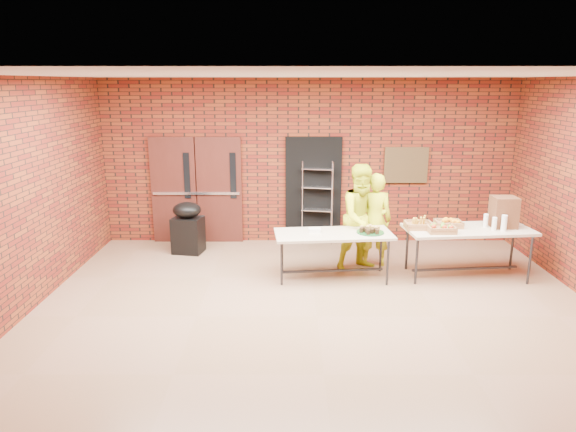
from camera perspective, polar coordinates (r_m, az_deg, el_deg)
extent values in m
cube|color=#89674A|center=(7.19, 3.22, -11.23)|extent=(8.00, 7.00, 0.04)
cube|color=silver|center=(6.47, 3.64, 15.56)|extent=(8.00, 7.00, 0.04)
cube|color=maroon|center=(10.10, 2.28, 6.02)|extent=(8.00, 0.04, 3.20)
cube|color=maroon|center=(3.33, 6.91, -12.56)|extent=(8.00, 0.04, 3.20)
cube|color=maroon|center=(7.56, -28.66, 1.28)|extent=(0.04, 7.00, 3.20)
cube|color=#411912|center=(10.36, -12.56, 2.81)|extent=(0.88, 0.08, 2.10)
cube|color=#411912|center=(10.20, -7.62, 2.85)|extent=(0.88, 0.08, 2.10)
cube|color=black|center=(10.20, -11.17, 4.41)|extent=(0.12, 0.02, 0.90)
cube|color=black|center=(10.06, -6.13, 4.47)|extent=(0.12, 0.02, 0.90)
cube|color=silver|center=(10.22, -10.15, 2.49)|extent=(1.70, 0.04, 0.05)
cube|color=black|center=(10.14, 2.83, 2.89)|extent=(1.10, 0.06, 2.10)
cube|color=#46361C|center=(10.29, 12.98, 5.54)|extent=(0.85, 0.04, 0.70)
cube|color=beige|center=(8.27, 5.08, -2.02)|extent=(1.94, 0.95, 0.04)
cube|color=#2A2A2F|center=(8.47, 4.98, -6.06)|extent=(1.66, 0.20, 0.03)
cylinder|color=#2A2A2F|center=(8.66, -0.66, -3.87)|extent=(0.04, 0.04, 0.73)
cylinder|color=#2A2A2F|center=(8.79, 10.27, -3.81)|extent=(0.04, 0.04, 0.73)
cylinder|color=#2A2A2F|center=(8.07, -0.72, -5.28)|extent=(0.04, 0.04, 0.73)
cylinder|color=#2A2A2F|center=(8.21, 11.02, -5.19)|extent=(0.04, 0.04, 0.73)
cube|color=beige|center=(8.79, 19.41, -1.43)|extent=(2.08, 1.03, 0.04)
cube|color=#2A2A2F|center=(8.99, 19.05, -5.54)|extent=(1.78, 0.22, 0.03)
cylinder|color=#2A2A2F|center=(8.97, 13.09, -3.42)|extent=(0.04, 0.04, 0.78)
cylinder|color=#2A2A2F|center=(9.53, 23.63, -3.22)|extent=(0.04, 0.04, 0.78)
cylinder|color=#2A2A2F|center=(8.35, 14.10, -4.84)|extent=(0.04, 0.04, 0.78)
cylinder|color=#2A2A2F|center=(8.95, 25.30, -4.52)|extent=(0.04, 0.04, 0.78)
cube|color=#A87144|center=(8.54, 14.28, -1.13)|extent=(0.42, 0.33, 0.07)
cube|color=#A87144|center=(8.77, 17.38, -0.94)|extent=(0.41, 0.32, 0.06)
cube|color=#A87144|center=(8.42, 16.65, -1.52)|extent=(0.42, 0.32, 0.06)
cylinder|color=#13491E|center=(8.34, 9.13, -1.79)|extent=(0.44, 0.44, 0.02)
cube|color=white|center=(8.27, 2.98, -1.60)|extent=(0.20, 0.13, 0.07)
cube|color=brown|center=(9.00, 22.84, 0.41)|extent=(0.38, 0.34, 0.50)
cylinder|color=white|center=(8.76, 21.94, -0.83)|extent=(0.07, 0.07, 0.22)
cylinder|color=white|center=(8.79, 22.88, -0.74)|extent=(0.09, 0.09, 0.26)
cylinder|color=white|center=(8.93, 21.11, -0.47)|extent=(0.07, 0.07, 0.22)
cube|color=black|center=(9.80, -11.03, -2.08)|extent=(0.60, 0.53, 0.68)
ellipsoid|color=black|center=(9.67, -11.17, 0.67)|extent=(0.60, 0.53, 0.29)
imported|color=#C8D317|center=(8.96, 9.57, -0.41)|extent=(0.63, 0.45, 1.64)
imported|color=#C8D317|center=(8.73, 8.29, -0.16)|extent=(1.08, 0.98, 1.81)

